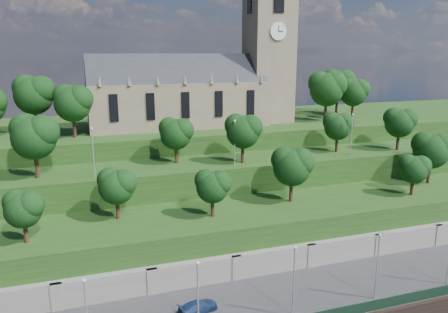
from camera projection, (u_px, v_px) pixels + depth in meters
name	position (u px, v px, depth m)	size (l,w,h in m)	color
promenade	(294.00, 302.00, 49.04)	(160.00, 12.00, 2.00)	#2D2D30
retaining_wall	(272.00, 266.00, 54.20)	(160.00, 2.10, 5.00)	slate
embankment_lower	(254.00, 236.00, 59.41)	(160.00, 12.00, 8.00)	#1C3B13
embankment_upper	(228.00, 197.00, 69.09)	(160.00, 10.00, 12.00)	#1C3B13
hilltop	(194.00, 158.00, 88.11)	(160.00, 32.00, 15.00)	#1C3B13
church	(203.00, 84.00, 81.11)	(38.60, 12.35, 27.60)	#6E5F4D
trees_lower	(298.00, 168.00, 59.85)	(63.89, 8.80, 8.29)	black
trees_upper	(223.00, 129.00, 65.28)	(63.15, 7.84, 8.65)	black
trees_hilltop	(213.00, 91.00, 80.84)	(74.01, 16.11, 9.77)	black
lamp_posts_promenade	(294.00, 276.00, 43.92)	(60.36, 0.36, 7.71)	#B2B2B7
lamp_posts_upper	(235.00, 139.00, 63.97)	(40.36, 0.36, 6.82)	#B2B2B7
car_right	(198.00, 307.00, 45.41)	(1.74, 4.29, 1.24)	navy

